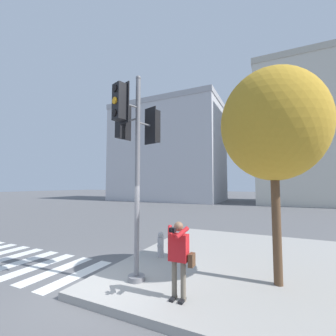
% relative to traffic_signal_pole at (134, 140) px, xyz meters
% --- Properties ---
extents(ground_plane, '(160.00, 160.00, 0.00)m').
position_rel_traffic_signal_pole_xyz_m(ground_plane, '(-0.59, -0.76, -3.72)').
color(ground_plane, '#5B5B5E').
extents(sidewalk_corner, '(8.00, 8.00, 0.17)m').
position_rel_traffic_signal_pole_xyz_m(sidewalk_corner, '(2.91, 2.74, -3.63)').
color(sidewalk_corner, '#9E9B96').
rests_on(sidewalk_corner, ground_plane).
extents(crosswalk_stripes, '(7.13, 2.42, 0.01)m').
position_rel_traffic_signal_pole_xyz_m(crosswalk_stripes, '(-5.13, -0.07, -3.71)').
color(crosswalk_stripes, silver).
rests_on(crosswalk_stripes, ground_plane).
extents(traffic_signal_pole, '(1.07, 1.43, 5.25)m').
position_rel_traffic_signal_pole_xyz_m(traffic_signal_pole, '(0.00, 0.00, 0.00)').
color(traffic_signal_pole, slate).
rests_on(traffic_signal_pole, sidewalk_corner).
extents(person_photographer, '(0.58, 0.54, 1.59)m').
position_rel_traffic_signal_pole_xyz_m(person_photographer, '(1.45, -0.43, -2.60)').
color(person_photographer, black).
rests_on(person_photographer, sidewalk_corner).
extents(street_tree, '(2.54, 2.54, 5.26)m').
position_rel_traffic_signal_pole_xyz_m(street_tree, '(3.31, 1.22, 0.30)').
color(street_tree, brown).
rests_on(street_tree, sidewalk_corner).
extents(fire_hydrant, '(0.20, 0.26, 0.80)m').
position_rel_traffic_signal_pole_xyz_m(fire_hydrant, '(-0.16, 1.86, -3.15)').
color(fire_hydrant, '#99999E').
rests_on(fire_hydrant, sidewalk_corner).
extents(building_left, '(17.47, 10.00, 15.58)m').
position_rel_traffic_signal_pole_xyz_m(building_left, '(-12.40, 28.19, 4.09)').
color(building_left, '#BCBCC1').
rests_on(building_left, ground_plane).
extents(building_right, '(17.74, 12.64, 18.56)m').
position_rel_traffic_signal_pole_xyz_m(building_right, '(9.95, 30.69, 5.57)').
color(building_right, beige).
rests_on(building_right, ground_plane).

